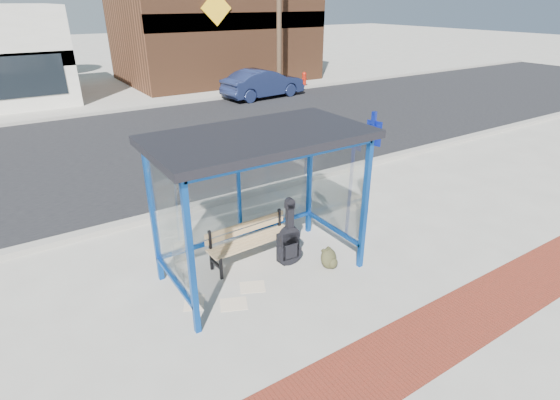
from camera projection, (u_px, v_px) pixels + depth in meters
ground at (263, 272)px, 7.37m from camera, size 120.00×120.00×0.00m
brick_paver_strip at (371, 372)px, 5.39m from camera, size 60.00×1.00×0.01m
curb_near at (195, 207)px, 9.56m from camera, size 60.00×0.25×0.12m
street_asphalt at (130, 148)px, 13.46m from camera, size 60.00×10.00×0.00m
curb_far at (93, 113)px, 17.32m from camera, size 60.00×0.25×0.12m
far_sidewalk at (84, 106)px, 18.79m from camera, size 60.00×4.00×0.01m
bus_shelter at (258, 154)px, 6.56m from camera, size 3.30×1.80×2.42m
storefront_brown at (214, 19)px, 24.07m from camera, size 10.00×7.08×6.40m
utility_pole_east at (279, 1)px, 20.31m from camera, size 1.60×0.24×8.00m
bench at (250, 239)px, 7.55m from camera, size 1.60×0.45×0.75m
guitar_bag at (289, 242)px, 7.43m from camera, size 0.44×0.16×1.18m
suitcase at (288, 247)px, 7.57m from camera, size 0.37×0.26×0.60m
backpack at (329, 259)px, 7.42m from camera, size 0.34×0.31×0.37m
sign_post at (370, 168)px, 8.09m from camera, size 0.14×0.29×2.40m
newspaper_a at (194, 303)px, 6.62m from camera, size 0.43×0.47×0.01m
newspaper_b at (234, 304)px, 6.59m from camera, size 0.50×0.45×0.01m
newspaper_c at (253, 287)px, 6.98m from camera, size 0.50×0.46×0.01m
parked_car at (263, 83)px, 20.15m from camera, size 4.06×1.78×1.30m
fire_hydrant at (304, 79)px, 22.65m from camera, size 0.35×0.23×0.78m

